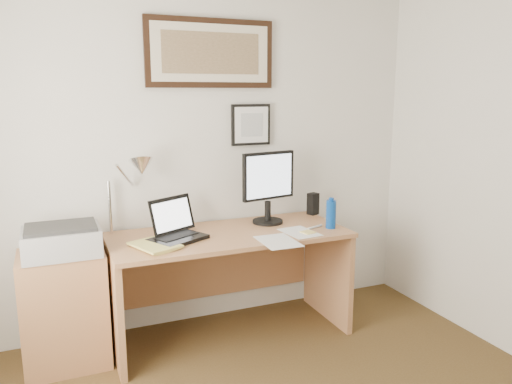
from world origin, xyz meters
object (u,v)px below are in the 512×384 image
side_cabinet (65,309)px  lcd_monitor (268,184)px  printer (62,240)px  laptop (176,230)px  water_bottle (331,214)px  book (139,250)px  desk (226,262)px

side_cabinet → lcd_monitor: bearing=3.3°
lcd_monitor → printer: 1.43m
laptop → lcd_monitor: lcd_monitor is taller
laptop → lcd_monitor: bearing=9.9°
water_bottle → laptop: bearing=171.0°
water_bottle → printer: 1.76m
lcd_monitor → water_bottle: bearing=-40.1°
book → laptop: (0.27, 0.18, 0.05)m
side_cabinet → laptop: (0.70, -0.04, 0.44)m
side_cabinet → lcd_monitor: size_ratio=1.40×
book → desk: bearing=21.9°
water_bottle → laptop: laptop is taller
side_cabinet → water_bottle: bearing=-6.8°
laptop → printer: 0.69m
water_bottle → book: 1.33m
desk → laptop: laptop is taller
side_cabinet → laptop: size_ratio=1.69×
book → laptop: laptop is taller
water_bottle → printer: (-1.75, 0.17, -0.03)m
laptop → lcd_monitor: (0.71, 0.12, 0.23)m
book → lcd_monitor: size_ratio=0.58×
book → desk: book is taller
side_cabinet → desk: desk is taller
side_cabinet → lcd_monitor: lcd_monitor is taller
desk → lcd_monitor: lcd_monitor is taller
desk → lcd_monitor: bearing=7.7°
printer → lcd_monitor: bearing=4.9°
book → printer: 0.46m
book → laptop: bearing=33.4°
side_cabinet → book: book is taller
side_cabinet → lcd_monitor: 1.57m
book → printer: size_ratio=0.69×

